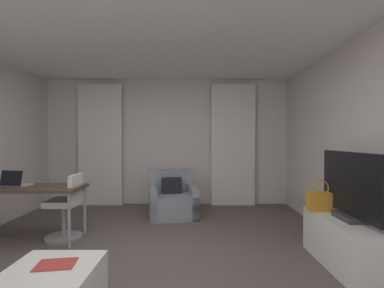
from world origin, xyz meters
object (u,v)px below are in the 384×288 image
Objects in this scene: magazine_open at (55,265)px; armchair at (172,201)px; desk at (25,191)px; desk_chair at (66,210)px; tv_flatscreen at (348,188)px; handbag_primary at (320,201)px; tv_console at (349,245)px; laptop at (15,183)px.

armchair is at bearing 75.95° from magazine_open.
desk is at bearing -147.84° from armchair.
armchair is 1.06× the size of desk_chair.
desk is at bearing 127.37° from magazine_open.
tv_flatscreen reaches higher than handbag_primary.
desk_chair is at bearing 6.89° from desk.
desk is 4.03× the size of handbag_primary.
tv_console is 0.56m from handbag_primary.
desk is 0.59m from desk_chair.
magazine_open is (0.68, -1.62, 0.01)m from desk_chair.
armchair is 2.49m from handbag_primary.
armchair is 2.54× the size of handbag_primary.
tv_console is at bearing -11.57° from desk.
armchair is 2.26m from desk.
handbag_primary is (-0.13, 0.36, -0.22)m from tv_flatscreen.
tv_console is (3.37, -0.86, -0.14)m from desk_chair.
armchair is at bearing 139.88° from handbag_primary.
magazine_open is (1.35, -1.59, -0.37)m from laptop.
tv_flatscreen is at bearing 16.37° from magazine_open.
laptop is at bearing -150.52° from armchair.
tv_flatscreen reaches higher than tv_console.
tv_flatscreen is (4.04, -0.80, 0.08)m from laptop.
magazine_open is at bearing -163.63° from tv_flatscreen.
tv_flatscreen reaches higher than laptop.
tv_flatscreen is at bearing -11.19° from desk.
tv_flatscreen is at bearing -11.23° from laptop.
laptop is at bearing 168.41° from tv_console.
armchair is at bearing 135.46° from tv_console.
laptop reaches higher than handbag_primary.
tv_console is 3.16× the size of handbag_primary.
laptop reaches higher than desk.
armchair is at bearing 29.48° from laptop.
magazine_open is 2.83m from handbag_primary.
laptop is at bearing -177.47° from desk_chair.
handbag_primary reaches higher than armchair.
armchair reaches higher than tv_console.
desk is at bearing 168.43° from tv_console.
armchair is 2.59× the size of laptop.
armchair is at bearing 135.84° from tv_flatscreen.
desk is at bearing 173.85° from handbag_primary.
desk_chair is at bearing 171.79° from handbag_primary.
desk is 1.27× the size of tv_console.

